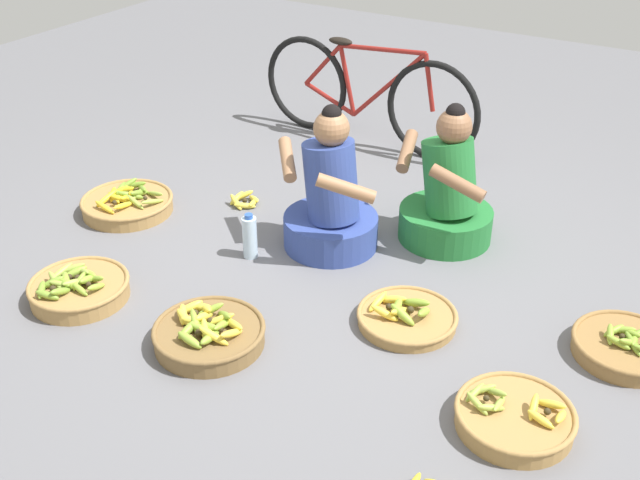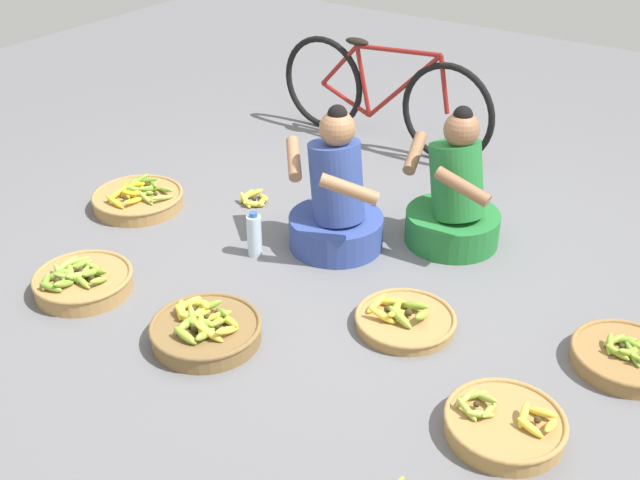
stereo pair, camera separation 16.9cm
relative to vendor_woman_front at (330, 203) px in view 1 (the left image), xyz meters
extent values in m
plane|color=slate|center=(0.23, -0.30, -0.26)|extent=(10.00, 10.00, 0.00)
cylinder|color=#334793|center=(0.00, 0.00, -0.17)|extent=(0.52, 0.52, 0.18)
cylinder|color=#334793|center=(0.00, 0.00, 0.13)|extent=(0.41, 0.38, 0.46)
sphere|color=#9E704C|center=(0.00, 0.00, 0.43)|extent=(0.19, 0.19, 0.19)
sphere|color=black|center=(0.00, 0.00, 0.50)|extent=(0.10, 0.10, 0.10)
cylinder|color=#9E704C|center=(-0.25, -0.04, 0.21)|extent=(0.25, 0.28, 0.16)
cylinder|color=#9E704C|center=(0.19, -0.18, 0.21)|extent=(0.31, 0.19, 0.16)
cylinder|color=#237233|center=(0.51, 0.40, -0.17)|extent=(0.52, 0.52, 0.18)
cylinder|color=#237233|center=(0.51, 0.40, 0.12)|extent=(0.45, 0.41, 0.46)
sphere|color=#8C6042|center=(0.51, 0.40, 0.41)|extent=(0.19, 0.19, 0.19)
sphere|color=black|center=(0.51, 0.40, 0.48)|extent=(0.10, 0.10, 0.10)
cylinder|color=#8C6042|center=(0.24, 0.42, 0.20)|extent=(0.15, 0.31, 0.16)
cylinder|color=#8C6042|center=(0.64, 0.19, 0.20)|extent=(0.31, 0.07, 0.16)
torus|color=black|center=(-1.02, 1.41, 0.08)|extent=(0.69, 0.08, 0.68)
torus|color=black|center=(0.00, 1.36, 0.08)|extent=(0.69, 0.08, 0.68)
cylinder|color=maroon|center=(-0.35, 1.38, 0.19)|extent=(0.55, 0.06, 0.55)
cylinder|color=maroon|center=(-0.67, 1.39, 0.16)|extent=(0.15, 0.04, 0.49)
cylinder|color=maroon|center=(-0.41, 1.38, 0.43)|extent=(0.65, 0.06, 0.08)
cylinder|color=maroon|center=(-0.82, 1.40, 0.00)|extent=(0.42, 0.05, 0.18)
cylinder|color=maroon|center=(-0.88, 1.40, 0.24)|extent=(0.32, 0.05, 0.35)
cylinder|color=maroon|center=(-0.04, 1.36, 0.27)|extent=(0.11, 0.04, 0.38)
ellipsoid|color=black|center=(-0.73, 1.39, 0.43)|extent=(0.18, 0.08, 0.05)
cylinder|color=#A87F47|center=(0.68, -0.45, -0.24)|extent=(0.47, 0.47, 0.05)
torus|color=#A87F47|center=(0.68, -0.45, -0.21)|extent=(0.48, 0.48, 0.02)
ellipsoid|color=#8CAD38|center=(0.76, -0.44, -0.18)|extent=(0.05, 0.15, 0.09)
ellipsoid|color=#8CAD38|center=(0.69, -0.38, -0.18)|extent=(0.15, 0.05, 0.08)
ellipsoid|color=#8CAD38|center=(0.63, -0.45, -0.19)|extent=(0.07, 0.16, 0.06)
ellipsoid|color=#8CAD38|center=(0.68, -0.51, -0.17)|extent=(0.15, 0.06, 0.10)
sphere|color=#382D19|center=(0.69, -0.44, -0.18)|extent=(0.04, 0.04, 0.04)
ellipsoid|color=yellow|center=(0.66, -0.48, -0.18)|extent=(0.07, 0.15, 0.09)
ellipsoid|color=yellow|center=(0.58, -0.40, -0.19)|extent=(0.15, 0.07, 0.07)
ellipsoid|color=yellow|center=(0.53, -0.46, -0.18)|extent=(0.06, 0.15, 0.07)
ellipsoid|color=yellow|center=(0.60, -0.53, -0.18)|extent=(0.15, 0.05, 0.08)
sphere|color=#382D19|center=(0.59, -0.47, -0.19)|extent=(0.03, 0.03, 0.03)
cylinder|color=brown|center=(-0.03, -1.05, -0.22)|extent=(0.50, 0.50, 0.08)
torus|color=brown|center=(-0.03, -1.05, -0.18)|extent=(0.52, 0.52, 0.02)
ellipsoid|color=yellow|center=(0.11, -1.06, -0.15)|extent=(0.05, 0.15, 0.09)
ellipsoid|color=yellow|center=(0.07, -0.99, -0.15)|extent=(0.16, 0.08, 0.06)
ellipsoid|color=yellow|center=(0.00, -1.00, -0.15)|extent=(0.14, 0.13, 0.08)
ellipsoid|color=yellow|center=(-0.01, -1.10, -0.15)|extent=(0.13, 0.14, 0.07)
ellipsoid|color=yellow|center=(0.06, -1.12, -0.14)|extent=(0.15, 0.07, 0.09)
sphere|color=#382D19|center=(0.04, -1.05, -0.15)|extent=(0.03, 0.03, 0.03)
ellipsoid|color=#8CAD38|center=(0.04, -1.02, -0.15)|extent=(0.05, 0.16, 0.08)
ellipsoid|color=#8CAD38|center=(0.00, -0.97, -0.14)|extent=(0.15, 0.11, 0.09)
ellipsoid|color=#8CAD38|center=(-0.08, -0.97, -0.14)|extent=(0.14, 0.13, 0.09)
ellipsoid|color=#8CAD38|center=(-0.08, -1.08, -0.15)|extent=(0.14, 0.12, 0.09)
ellipsoid|color=#8CAD38|center=(-0.02, -1.09, -0.15)|extent=(0.16, 0.07, 0.07)
sphere|color=#382D19|center=(-0.03, -1.02, -0.15)|extent=(0.03, 0.03, 0.03)
ellipsoid|color=yellow|center=(-0.07, -1.02, -0.15)|extent=(0.04, 0.13, 0.08)
ellipsoid|color=yellow|center=(-0.10, -0.97, -0.14)|extent=(0.13, 0.10, 0.09)
ellipsoid|color=yellow|center=(-0.13, -0.96, -0.15)|extent=(0.13, 0.05, 0.07)
ellipsoid|color=yellow|center=(-0.17, -0.99, -0.15)|extent=(0.10, 0.13, 0.07)
ellipsoid|color=yellow|center=(-0.17, -1.05, -0.15)|extent=(0.11, 0.12, 0.07)
ellipsoid|color=yellow|center=(-0.14, -1.07, -0.15)|extent=(0.13, 0.08, 0.07)
ellipsoid|color=yellow|center=(-0.10, -1.06, -0.15)|extent=(0.13, 0.11, 0.07)
sphere|color=#382D19|center=(-0.13, -1.02, -0.15)|extent=(0.04, 0.04, 0.04)
ellipsoid|color=#8CAD38|center=(0.04, -1.12, -0.15)|extent=(0.05, 0.14, 0.06)
ellipsoid|color=#8CAD38|center=(-0.02, -1.07, -0.15)|extent=(0.14, 0.04, 0.06)
ellipsoid|color=#8CAD38|center=(-0.08, -1.12, -0.15)|extent=(0.04, 0.14, 0.06)
ellipsoid|color=#8CAD38|center=(-0.02, -1.19, -0.15)|extent=(0.14, 0.04, 0.07)
sphere|color=#382D19|center=(-0.02, -1.13, -0.15)|extent=(0.04, 0.04, 0.04)
cylinder|color=#A87F47|center=(-1.24, -0.28, -0.22)|extent=(0.53, 0.53, 0.08)
torus|color=#A87F47|center=(-1.24, -0.28, -0.18)|extent=(0.55, 0.55, 0.02)
ellipsoid|color=#9EB747|center=(-1.05, -0.26, -0.16)|extent=(0.06, 0.16, 0.07)
ellipsoid|color=#9EB747|center=(-1.11, -0.18, -0.16)|extent=(0.16, 0.06, 0.07)
ellipsoid|color=#9EB747|center=(-1.19, -0.26, -0.16)|extent=(0.05, 0.16, 0.06)
ellipsoid|color=#9EB747|center=(-1.14, -0.32, -0.16)|extent=(0.16, 0.06, 0.07)
sphere|color=#382D19|center=(-1.12, -0.25, -0.16)|extent=(0.03, 0.03, 0.03)
ellipsoid|color=olive|center=(-1.19, -0.22, -0.15)|extent=(0.04, 0.16, 0.09)
ellipsoid|color=olive|center=(-1.22, -0.17, -0.15)|extent=(0.15, 0.12, 0.07)
ellipsoid|color=olive|center=(-1.28, -0.16, -0.15)|extent=(0.16, 0.10, 0.08)
ellipsoid|color=olive|center=(-1.32, -0.19, -0.15)|extent=(0.10, 0.16, 0.09)
ellipsoid|color=olive|center=(-1.32, -0.25, -0.16)|extent=(0.08, 0.16, 0.07)
ellipsoid|color=olive|center=(-1.26, -0.29, -0.16)|extent=(0.16, 0.04, 0.07)
ellipsoid|color=olive|center=(-1.21, -0.27, -0.15)|extent=(0.14, 0.13, 0.09)
sphere|color=#382D19|center=(-1.26, -0.22, -0.16)|extent=(0.03, 0.03, 0.03)
ellipsoid|color=gold|center=(-1.21, -0.29, -0.16)|extent=(0.04, 0.13, 0.06)
ellipsoid|color=gold|center=(-1.22, -0.25, -0.15)|extent=(0.10, 0.12, 0.08)
ellipsoid|color=gold|center=(-1.29, -0.24, -0.15)|extent=(0.13, 0.08, 0.07)
ellipsoid|color=gold|center=(-1.31, -0.26, -0.16)|extent=(0.10, 0.13, 0.07)
ellipsoid|color=gold|center=(-1.31, -0.32, -0.15)|extent=(0.10, 0.12, 0.07)
ellipsoid|color=gold|center=(-1.28, -0.34, -0.16)|extent=(0.13, 0.07, 0.06)
ellipsoid|color=gold|center=(-1.24, -0.33, -0.15)|extent=(0.12, 0.10, 0.07)
sphere|color=#382D19|center=(-1.27, -0.29, -0.16)|extent=(0.03, 0.03, 0.03)
ellipsoid|color=yellow|center=(-1.17, -0.38, -0.16)|extent=(0.03, 0.16, 0.06)
ellipsoid|color=yellow|center=(-1.24, -0.31, -0.16)|extent=(0.16, 0.03, 0.06)
ellipsoid|color=yellow|center=(-1.31, -0.37, -0.15)|extent=(0.05, 0.16, 0.08)
ellipsoid|color=yellow|center=(-1.25, -0.45, -0.16)|extent=(0.17, 0.05, 0.06)
sphere|color=#382D19|center=(-1.24, -0.38, -0.16)|extent=(0.03, 0.03, 0.03)
cylinder|color=#A87F47|center=(-0.81, -1.09, -0.22)|extent=(0.48, 0.48, 0.09)
torus|color=#A87F47|center=(-0.81, -1.09, -0.18)|extent=(0.50, 0.50, 0.02)
ellipsoid|color=#8CAD38|center=(-0.68, -1.09, -0.15)|extent=(0.03, 0.12, 0.07)
ellipsoid|color=#8CAD38|center=(-0.73, -1.04, -0.15)|extent=(0.12, 0.03, 0.07)
ellipsoid|color=#8CAD38|center=(-0.78, -1.10, -0.15)|extent=(0.05, 0.12, 0.08)
ellipsoid|color=#8CAD38|center=(-0.73, -1.14, -0.15)|extent=(0.12, 0.04, 0.06)
sphere|color=#382D19|center=(-0.73, -1.09, -0.15)|extent=(0.03, 0.03, 0.03)
ellipsoid|color=#8CAD38|center=(-0.75, -1.07, -0.14)|extent=(0.07, 0.14, 0.08)
ellipsoid|color=#8CAD38|center=(-0.80, -1.03, -0.15)|extent=(0.13, 0.05, 0.06)
ellipsoid|color=#8CAD38|center=(-0.86, -1.05, -0.15)|extent=(0.10, 0.13, 0.07)
ellipsoid|color=#8CAD38|center=(-0.85, -1.13, -0.15)|extent=(0.12, 0.12, 0.06)
ellipsoid|color=#8CAD38|center=(-0.80, -1.14, -0.15)|extent=(0.14, 0.06, 0.06)
sphere|color=#382D19|center=(-0.81, -1.08, -0.15)|extent=(0.03, 0.03, 0.03)
ellipsoid|color=#9EB747|center=(-0.79, -1.11, -0.15)|extent=(0.07, 0.16, 0.07)
ellipsoid|color=#9EB747|center=(-0.83, -1.03, -0.15)|extent=(0.16, 0.08, 0.08)
ellipsoid|color=#9EB747|center=(-0.90, -1.04, -0.15)|extent=(0.14, 0.13, 0.07)
ellipsoid|color=#9EB747|center=(-0.92, -1.09, -0.15)|extent=(0.05, 0.16, 0.06)
ellipsoid|color=#9EB747|center=(-0.88, -1.16, -0.15)|extent=(0.16, 0.08, 0.07)
ellipsoid|color=#9EB747|center=(-0.82, -1.16, -0.15)|extent=(0.15, 0.10, 0.06)
sphere|color=#382D19|center=(-0.85, -1.09, -0.15)|extent=(0.03, 0.03, 0.03)
ellipsoid|color=olive|center=(-0.79, -1.21, -0.15)|extent=(0.04, 0.13, 0.08)
ellipsoid|color=olive|center=(-0.84, -1.16, -0.15)|extent=(0.13, 0.05, 0.06)
ellipsoid|color=olive|center=(-0.89, -1.18, -0.15)|extent=(0.11, 0.12, 0.07)
ellipsoid|color=olive|center=(-0.89, -1.24, -0.15)|extent=(0.10, 0.12, 0.06)
ellipsoid|color=olive|center=(-0.83, -1.26, -0.15)|extent=(0.13, 0.07, 0.06)
sphere|color=#382D19|center=(-0.84, -1.21, -0.15)|extent=(0.03, 0.03, 0.03)
cylinder|color=olive|center=(1.62, -0.16, -0.23)|extent=(0.46, 0.46, 0.07)
torus|color=olive|center=(1.62, -0.16, -0.19)|extent=(0.48, 0.48, 0.02)
ellipsoid|color=olive|center=(1.65, -0.11, -0.17)|extent=(0.11, 0.13, 0.06)
ellipsoid|color=olive|center=(1.65, -0.20, -0.17)|extent=(0.12, 0.13, 0.06)
ellipsoid|color=#8CAD38|center=(1.65, -0.16, -0.17)|extent=(0.04, 0.12, 0.05)
ellipsoid|color=#8CAD38|center=(1.62, -0.12, -0.17)|extent=(0.12, 0.08, 0.06)
ellipsoid|color=#8CAD38|center=(1.59, -0.12, -0.17)|extent=(0.12, 0.05, 0.06)
ellipsoid|color=#8CAD38|center=(1.55, -0.14, -0.17)|extent=(0.09, 0.12, 0.05)
ellipsoid|color=#8CAD38|center=(1.55, -0.18, -0.16)|extent=(0.06, 0.12, 0.07)
ellipsoid|color=#8CAD38|center=(1.59, -0.22, -0.17)|extent=(0.12, 0.04, 0.06)
ellipsoid|color=#8CAD38|center=(1.63, -0.20, -0.16)|extent=(0.10, 0.10, 0.08)
sphere|color=#382D19|center=(1.60, -0.17, -0.17)|extent=(0.03, 0.03, 0.03)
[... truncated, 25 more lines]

